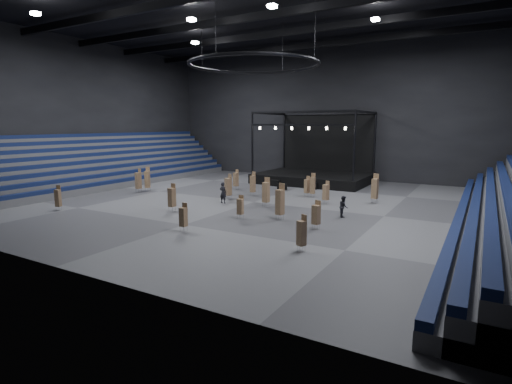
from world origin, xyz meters
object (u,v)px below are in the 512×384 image
Objects in this scene: flight_case_mid at (282,187)px; flight_case_right at (311,186)px; chair_stack_1 at (326,192)px; chair_stack_16 at (147,179)px; chair_stack_0 at (138,180)px; chair_stack_5 at (172,197)px; crew_member at (343,207)px; chair_stack_13 at (316,214)px; chair_stack_10 at (253,183)px; chair_stack_11 at (375,188)px; chair_stack_6 at (183,216)px; chair_stack_14 at (266,192)px; chair_stack_3 at (236,179)px; chair_stack_15 at (228,186)px; man_center at (223,193)px; flight_case_left at (275,183)px; chair_stack_2 at (280,201)px; chair_stack_9 at (58,198)px; chair_stack_17 at (313,185)px; chair_stack_7 at (307,186)px; chair_stack_12 at (240,206)px; chair_stack_4 at (229,188)px; stage at (316,171)px.

flight_case_right reaches higher than flight_case_mid.
chair_stack_16 reaches higher than chair_stack_1.
chair_stack_0 is 11.51m from chair_stack_5.
flight_case_mid is 0.59× the size of crew_member.
chair_stack_13 is at bearing 151.21° from crew_member.
chair_stack_11 is (12.33, 2.23, 0.17)m from chair_stack_10.
chair_stack_6 is 10.53m from chair_stack_14.
chair_stack_3 is 10.61m from chair_stack_14.
chair_stack_13 is (13.17, 0.50, -0.15)m from chair_stack_5.
chair_stack_13 is (10.08, -14.90, 0.79)m from flight_case_mid.
chair_stack_15 is at bearing -114.29° from flight_case_right.
chair_stack_16 is 11.53m from man_center.
chair_stack_1 reaches higher than flight_case_left.
chair_stack_14 is at bearing -134.27° from chair_stack_11.
chair_stack_9 is at bearing -148.38° from chair_stack_2.
chair_stack_3 is 1.05× the size of chair_stack_9.
chair_stack_11 is at bearing -13.80° from flight_case_mid.
chair_stack_15 is 10.83m from chair_stack_16.
chair_stack_17 is 9.64m from man_center.
chair_stack_7 is at bearing -125.04° from man_center.
chair_stack_14 is at bearing -72.18° from flight_case_mid.
chair_stack_1 is 0.95× the size of chair_stack_3.
flight_case_left is 0.44× the size of chair_stack_10.
chair_stack_6 is 5.49m from chair_stack_12.
chair_stack_9 is 11.49m from chair_stack_16.
flight_case_mid is at bearing 107.81° from chair_stack_14.
chair_stack_2 is (3.74, -15.75, 1.08)m from flight_case_right.
chair_stack_4 is at bearing -141.09° from chair_stack_1.
man_center reaches higher than flight_case_left.
chair_stack_13 is at bearing -3.89° from chair_stack_15.
chair_stack_9 is 24.29m from chair_stack_17.
chair_stack_1 is at bearing 119.36° from chair_stack_13.
flight_case_right is 9.04m from chair_stack_1.
chair_stack_13 is 0.84× the size of chair_stack_17.
flight_case_right is (4.81, -0.00, 0.04)m from flight_case_left.
chair_stack_14 reaches higher than chair_stack_15.
man_center is at bearing 24.17° from chair_stack_9.
chair_stack_3 is at bearing 117.76° from chair_stack_12.
chair_stack_12 is at bearing -0.04° from chair_stack_9.
chair_stack_16 is (-24.11, -5.83, -0.05)m from chair_stack_11.
chair_stack_4 is 1.01× the size of chair_stack_9.
chair_stack_15 reaches higher than crew_member.
chair_stack_9 is 1.05× the size of chair_stack_13.
flight_case_mid is at bearing 38.78° from chair_stack_3.
chair_stack_7 is (3.28, -10.75, -0.31)m from stage.
chair_stack_17 is at bearing 156.63° from chair_stack_1.
chair_stack_14 is at bearing -36.38° from chair_stack_4.
chair_stack_16 is at bearing 74.60° from chair_stack_9.
flight_case_mid is at bearing 14.95° from chair_stack_16.
chair_stack_4 is (-8.61, 5.67, -0.33)m from chair_stack_2.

